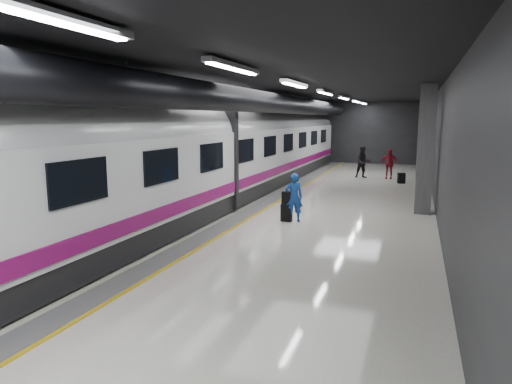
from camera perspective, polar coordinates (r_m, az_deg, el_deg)
The scene contains 9 objects.
ground at distance 15.94m, azimuth 3.49°, elevation -2.92°, with size 40.00×40.00×0.00m, color white.
platform_hall at distance 16.58m, azimuth 3.56°, elevation 9.86°, with size 10.02×40.02×4.51m.
train at distance 16.81m, azimuth -7.18°, elevation 4.79°, with size 3.05×38.00×4.05m.
traveler_main at distance 14.86m, azimuth 4.76°, elevation -0.68°, with size 0.58×0.38×1.60m, color #174CAF.
suitcase_main at distance 14.97m, azimuth 3.83°, elevation -2.60°, with size 0.35×0.22×0.57m, color black.
shoulder_bag at distance 14.90m, azimuth 3.85°, elevation -0.74°, with size 0.31×0.16×0.41m, color black.
traveler_far_a at distance 26.47m, azimuth 13.23°, elevation 3.69°, with size 0.88×0.69×1.81m, color black.
traveler_far_b at distance 26.53m, azimuth 16.30°, elevation 3.42°, with size 0.98×0.41×1.67m, color maroon.
suitcase_far at distance 24.81m, azimuth 17.71°, elevation 1.66°, with size 0.37×0.24×0.54m, color black.
Camera 1 is at (4.25, -14.99, 3.34)m, focal length 32.00 mm.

